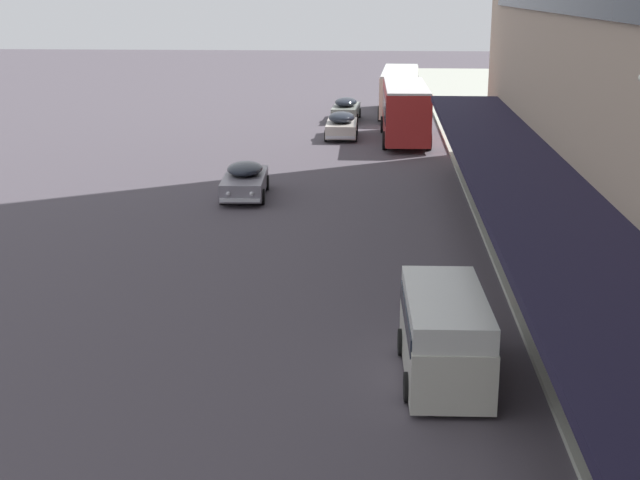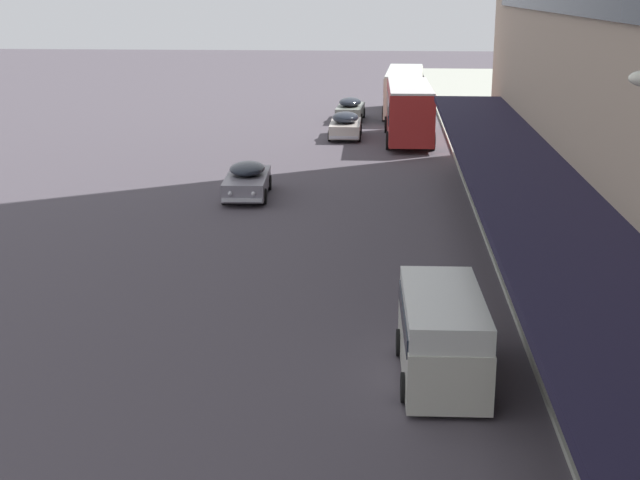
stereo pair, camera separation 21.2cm
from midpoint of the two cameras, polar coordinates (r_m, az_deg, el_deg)
name	(u,v)px [view 2 (the right image)]	position (r m, az deg, el deg)	size (l,w,h in m)	color
transit_bus_kerbside_front	(409,109)	(51.32, 5.85, 8.34)	(2.78, 9.14, 3.23)	#AE2625
transit_bus_kerbside_rear	(404,89)	(62.38, 5.52, 9.59)	(2.98, 10.39, 3.08)	beige
sedan_lead_near	(247,180)	(37.54, -4.53, 3.86)	(2.03, 4.65, 1.42)	gray
sedan_oncoming_rear	(350,109)	(59.60, 2.05, 8.38)	(1.91, 4.64, 1.53)	gray
sedan_second_near	(345,125)	(52.38, 1.75, 7.36)	(1.91, 4.32, 1.56)	beige
vw_van	(442,330)	(20.17, 8.10, -5.72)	(2.01, 4.60, 1.96)	beige
pedestrian_at_kerb	(631,403)	(17.42, 19.62, -9.82)	(0.62, 0.33, 1.86)	black
fire_hydrant	(526,289)	(25.15, 13.30, -3.06)	(0.20, 0.40, 0.70)	red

